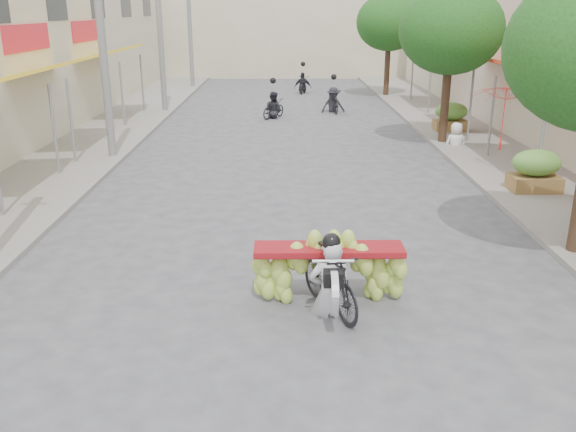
{
  "coord_description": "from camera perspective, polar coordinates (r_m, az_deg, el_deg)",
  "views": [
    {
      "loc": [
        -0.11,
        -6.64,
        4.44
      ],
      "look_at": [
        -0.01,
        3.17,
        1.1
      ],
      "focal_mm": 38.0,
      "sensor_mm": 36.0,
      "label": 1
    }
  ],
  "objects": [
    {
      "name": "utility_pole_far",
      "position": [
        28.14,
        -11.95,
        17.59
      ],
      "size": [
        0.6,
        0.24,
        8.0
      ],
      "color": "slate",
      "rests_on": "ground"
    },
    {
      "name": "street_tree_far",
      "position": [
        33.1,
        9.47,
        17.43
      ],
      "size": [
        3.4,
        3.4,
        5.25
      ],
      "color": "#3A2719",
      "rests_on": "ground"
    },
    {
      "name": "banana_motorbike",
      "position": [
        9.38,
        3.93,
        -4.54
      ],
      "size": [
        2.34,
        1.89,
        2.21
      ],
      "color": "black",
      "rests_on": "ground"
    },
    {
      "name": "market_umbrella",
      "position": [
        17.79,
        19.86,
        11.52
      ],
      "size": [
        2.27,
        2.27,
        1.83
      ],
      "rotation": [
        0.0,
        0.0,
        -0.13
      ],
      "color": "red",
      "rests_on": "ground"
    },
    {
      "name": "produce_crate_mid",
      "position": [
        16.37,
        22.2,
        4.25
      ],
      "size": [
        1.2,
        0.88,
        1.16
      ],
      "color": "olive",
      "rests_on": "ground"
    },
    {
      "name": "street_tree_mid",
      "position": [
        21.37,
        15.01,
        16.45
      ],
      "size": [
        3.4,
        3.4,
        5.25
      ],
      "color": "#3A2719",
      "rests_on": "ground"
    },
    {
      "name": "sidewalk_right",
      "position": [
        23.19,
        17.45,
        7.06
      ],
      "size": [
        4.0,
        60.0,
        0.12
      ],
      "primitive_type": "cube",
      "color": "gray",
      "rests_on": "ground"
    },
    {
      "name": "produce_crate_far",
      "position": [
        23.79,
        15.03,
        9.17
      ],
      "size": [
        1.2,
        0.88,
        1.16
      ],
      "color": "olive",
      "rests_on": "ground"
    },
    {
      "name": "utility_pole_mid",
      "position": [
        19.38,
        -17.15,
        16.8
      ],
      "size": [
        0.6,
        0.24,
        8.0
      ],
      "color": "slate",
      "rests_on": "ground"
    },
    {
      "name": "bg_motorbike_c",
      "position": [
        34.46,
        1.4,
        12.75
      ],
      "size": [
        1.05,
        1.63,
        1.95
      ],
      "color": "black",
      "rests_on": "ground"
    },
    {
      "name": "utility_pole_back",
      "position": [
        37.02,
        -9.22,
        17.94
      ],
      "size": [
        0.6,
        0.24,
        8.0
      ],
      "color": "slate",
      "rests_on": "ground"
    },
    {
      "name": "pedestrian",
      "position": [
        21.21,
        15.56,
        8.45
      ],
      "size": [
        0.79,
        0.52,
        1.5
      ],
      "rotation": [
        0.0,
        0.0,
        3.25
      ],
      "color": "white",
      "rests_on": "ground"
    },
    {
      "name": "far_building",
      "position": [
        44.65,
        -0.43,
        17.6
      ],
      "size": [
        20.0,
        6.0,
        7.0
      ],
      "primitive_type": "cube",
      "color": "beige",
      "rests_on": "ground"
    },
    {
      "name": "bg_motorbike_a",
      "position": [
        26.34,
        -1.4,
        10.82
      ],
      "size": [
        1.22,
        1.5,
        1.95
      ],
      "color": "black",
      "rests_on": "ground"
    },
    {
      "name": "ground",
      "position": [
        7.98,
        0.32,
        -14.96
      ],
      "size": [
        120.0,
        120.0,
        0.0
      ],
      "primitive_type": "plane",
      "color": "#535358",
      "rests_on": "ground"
    },
    {
      "name": "sidewalk_left",
      "position": [
        23.13,
        -18.02,
        6.98
      ],
      "size": [
        4.0,
        60.0,
        0.12
      ],
      "primitive_type": "cube",
      "color": "gray",
      "rests_on": "ground"
    },
    {
      "name": "bg_motorbike_b",
      "position": [
        27.88,
        4.27,
        11.31
      ],
      "size": [
        1.13,
        1.93,
        1.95
      ],
      "color": "black",
      "rests_on": "ground"
    }
  ]
}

